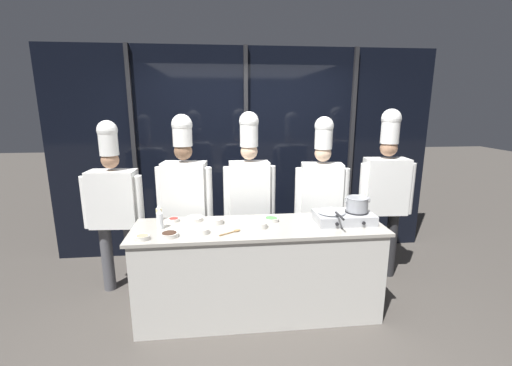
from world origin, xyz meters
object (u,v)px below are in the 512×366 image
at_px(squeeze_bottle_clear, 160,219).
at_px(chef_line, 249,188).
at_px(prep_bowl_onion, 194,219).
at_px(chef_pastry, 321,191).
at_px(prep_bowl_mushrooms, 143,237).
at_px(chef_sous, 185,192).
at_px(chef_head, 114,201).
at_px(prep_bowl_bean_sprouts, 260,225).
at_px(prep_bowl_chicken, 216,221).
at_px(serving_spoon_slotted, 234,231).
at_px(chef_apprentice, 385,187).
at_px(portable_stove, 344,217).
at_px(prep_bowl_scallions, 271,219).
at_px(squeeze_bottle_oil, 159,213).
at_px(prep_bowl_bell_pepper, 174,220).
at_px(stock_pot, 357,204).
at_px(prep_bowl_soy_glaze, 169,234).
at_px(frying_pan, 332,210).
at_px(prep_bowl_rice, 203,231).

distance_m(squeeze_bottle_clear, chef_line, 1.08).
bearing_deg(prep_bowl_onion, chef_pastry, 16.75).
bearing_deg(squeeze_bottle_clear, chef_line, 36.36).
xyz_separation_m(prep_bowl_mushrooms, chef_sous, (0.28, 0.81, 0.17)).
xyz_separation_m(prep_bowl_onion, chef_head, (-0.85, 0.39, 0.09)).
height_order(squeeze_bottle_clear, chef_sous, chef_sous).
height_order(prep_bowl_bean_sprouts, prep_bowl_chicken, same).
xyz_separation_m(serving_spoon_slotted, chef_apprentice, (1.74, 0.72, 0.18)).
xyz_separation_m(portable_stove, serving_spoon_slotted, (-1.05, -0.15, -0.04)).
bearing_deg(chef_pastry, chef_sous, 10.67).
height_order(prep_bowl_scallions, prep_bowl_mushrooms, same).
height_order(prep_bowl_chicken, chef_pastry, chef_pastry).
bearing_deg(squeeze_bottle_clear, squeeze_bottle_oil, 101.52).
bearing_deg(prep_bowl_bell_pepper, squeeze_bottle_oil, 157.24).
distance_m(prep_bowl_scallions, chef_head, 1.66).
height_order(stock_pot, prep_bowl_soy_glaze, stock_pot).
distance_m(chef_head, chef_apprentice, 2.96).
xyz_separation_m(squeeze_bottle_oil, chef_line, (0.91, 0.40, 0.12)).
relative_size(prep_bowl_scallions, chef_head, 0.08).
bearing_deg(frying_pan, squeeze_bottle_clear, 179.73).
height_order(portable_stove, chef_line, chef_line).
bearing_deg(prep_bowl_chicken, chef_line, 56.59).
relative_size(serving_spoon_slotted, chef_line, 0.10).
xyz_separation_m(prep_bowl_rice, chef_line, (0.48, 0.80, 0.17)).
distance_m(prep_bowl_bell_pepper, prep_bowl_soy_glaze, 0.38).
relative_size(frying_pan, squeeze_bottle_oil, 2.97).
distance_m(prep_bowl_bell_pepper, prep_bowl_scallions, 0.94).
relative_size(serving_spoon_slotted, chef_apprentice, 0.10).
bearing_deg(chef_apprentice, prep_bowl_bean_sprouts, 26.73).
distance_m(prep_bowl_scallions, chef_sous, 0.99).
distance_m(prep_bowl_mushrooms, prep_bowl_rice, 0.50).
xyz_separation_m(chef_pastry, chef_apprentice, (0.73, -0.03, 0.04)).
bearing_deg(chef_pastry, prep_bowl_bell_pepper, 24.21).
relative_size(prep_bowl_bell_pepper, serving_spoon_slotted, 0.53).
bearing_deg(prep_bowl_bell_pepper, stock_pot, -5.95).
xyz_separation_m(squeeze_bottle_oil, prep_bowl_rice, (0.44, -0.40, -0.04)).
xyz_separation_m(frying_pan, prep_bowl_mushrooms, (-1.69, -0.24, -0.11)).
distance_m(portable_stove, chef_line, 1.07).
xyz_separation_m(portable_stove, frying_pan, (-0.12, -0.00, 0.08)).
distance_m(prep_bowl_mushrooms, prep_bowl_chicken, 0.69).
height_order(squeeze_bottle_oil, serving_spoon_slotted, squeeze_bottle_oil).
bearing_deg(prep_bowl_mushrooms, chef_sous, 70.72).
bearing_deg(prep_bowl_mushrooms, prep_bowl_chicken, 28.38).
relative_size(prep_bowl_scallions, chef_apprentice, 0.07).
xyz_separation_m(stock_pot, chef_pastry, (-0.17, 0.60, -0.02)).
distance_m(portable_stove, serving_spoon_slotted, 1.07).
height_order(prep_bowl_chicken, serving_spoon_slotted, prep_bowl_chicken).
bearing_deg(prep_bowl_chicken, prep_bowl_bell_pepper, 166.31).
height_order(prep_bowl_bean_sprouts, prep_bowl_mushrooms, prep_bowl_bean_sprouts).
bearing_deg(prep_bowl_bean_sprouts, chef_pastry, 41.17).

